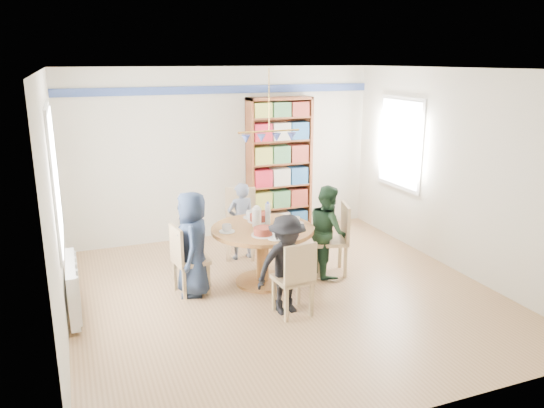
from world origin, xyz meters
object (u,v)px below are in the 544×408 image
radiator (73,288)px  chair_left (185,257)px  chair_right (337,236)px  person_right (328,231)px  dining_table (263,242)px  person_far (241,221)px  person_near (287,265)px  chair_near (296,276)px  person_left (193,244)px  bookshelf (279,167)px  chair_far (240,219)px

radiator → chair_left: (1.30, 0.15, 0.13)m
chair_right → person_right: bearing=178.6°
dining_table → person_far: person_far is taller
person_far → person_near: size_ratio=0.97×
chair_near → person_far: (-0.01, 1.94, 0.08)m
chair_near → person_left: bearing=132.7°
radiator → chair_left: 1.31m
bookshelf → dining_table: bearing=-117.6°
chair_far → radiator: bearing=-153.2°
dining_table → chair_right: (1.04, -0.04, -0.03)m
chair_left → person_near: size_ratio=0.76×
chair_left → chair_far: chair_far is taller
chair_far → bookshelf: bearing=41.9°
radiator → person_left: size_ratio=0.77×
chair_right → chair_left: bearing=178.0°
dining_table → chair_right: size_ratio=1.36×
bookshelf → person_right: bearing=-92.9°
person_left → bookshelf: size_ratio=0.58×
radiator → chair_near: 2.48m
chair_far → person_left: bearing=-131.6°
dining_table → person_near: 0.88m
radiator → chair_left: chair_left is taller
chair_far → chair_near: size_ratio=1.13×
person_left → person_near: 1.23m
person_left → bookshelf: bookshelf is taller
chair_right → person_far: (-1.03, 0.97, 0.04)m
person_right → person_near: size_ratio=1.06×
radiator → dining_table: (2.29, 0.12, 0.21)m
chair_left → chair_near: bearing=-45.4°
dining_table → chair_right: 1.04m
person_near → person_far: bearing=81.7°
chair_far → person_right: (0.86, -1.11, 0.06)m
chair_left → chair_near: chair_near is taller
person_far → chair_far: bearing=-109.7°
person_left → dining_table: bearing=102.4°
person_far → radiator: bearing=19.1°
dining_table → person_far: size_ratio=1.15×
chair_near → person_near: 0.17m
dining_table → person_left: bearing=-180.0°
person_near → chair_right: bearing=31.2°
person_far → chair_near: bearing=84.9°
radiator → person_left: person_left is taller
chair_near → chair_left: bearing=134.6°
person_far → dining_table: bearing=83.6°
radiator → person_near: bearing=-18.6°
person_near → bookshelf: (1.04, 2.80, 0.52)m
chair_far → person_left: size_ratio=0.77×
person_near → dining_table: bearing=81.2°
chair_far → person_left: (-0.95, -1.07, 0.10)m
chair_far → person_near: 1.95m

